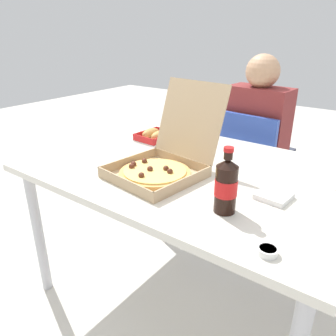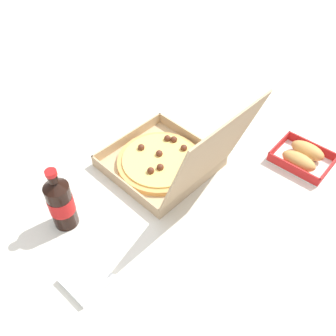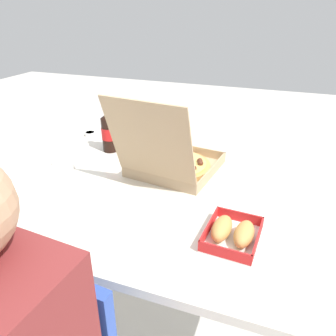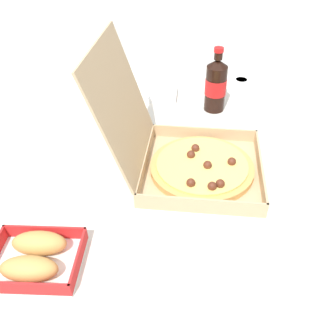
{
  "view_description": "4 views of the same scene",
  "coord_description": "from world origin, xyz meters",
  "px_view_note": "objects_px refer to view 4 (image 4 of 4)",
  "views": [
    {
      "loc": [
        0.72,
        -1.13,
        1.27
      ],
      "look_at": [
        -0.05,
        -0.09,
        0.73
      ],
      "focal_mm": 35.17,
      "sensor_mm": 36.0,
      "label": 1
    },
    {
      "loc": [
        0.65,
        0.38,
        1.65
      ],
      "look_at": [
        -0.04,
        -0.13,
        0.74
      ],
      "focal_mm": 40.2,
      "sensor_mm": 36.0,
      "label": 2
    },
    {
      "loc": [
        -0.44,
        0.99,
        1.34
      ],
      "look_at": [
        -0.06,
        -0.06,
        0.77
      ],
      "focal_mm": 34.72,
      "sensor_mm": 36.0,
      "label": 3
    },
    {
      "loc": [
        -0.84,
        -0.06,
        1.37
      ],
      "look_at": [
        -0.07,
        -0.08,
        0.74
      ],
      "focal_mm": 38.7,
      "sensor_mm": 36.0,
      "label": 4
    }
  ],
  "objects_px": {
    "pizza_box_open": "(189,157)",
    "paper_menu": "(89,87)",
    "cola_bottle": "(216,85)",
    "bread_side_box": "(35,257)",
    "napkin_pile": "(162,94)",
    "dipping_sauce_cup": "(241,81)"
  },
  "relations": [
    {
      "from": "pizza_box_open",
      "to": "paper_menu",
      "type": "height_order",
      "value": "pizza_box_open"
    },
    {
      "from": "cola_bottle",
      "to": "paper_menu",
      "type": "height_order",
      "value": "cola_bottle"
    },
    {
      "from": "pizza_box_open",
      "to": "bread_side_box",
      "type": "bearing_deg",
      "value": 131.82
    },
    {
      "from": "napkin_pile",
      "to": "cola_bottle",
      "type": "bearing_deg",
      "value": -118.43
    },
    {
      "from": "paper_menu",
      "to": "napkin_pile",
      "type": "distance_m",
      "value": 0.3
    },
    {
      "from": "paper_menu",
      "to": "cola_bottle",
      "type": "bearing_deg",
      "value": -92.21
    },
    {
      "from": "pizza_box_open",
      "to": "napkin_pile",
      "type": "distance_m",
      "value": 0.46
    },
    {
      "from": "dipping_sauce_cup",
      "to": "cola_bottle",
      "type": "bearing_deg",
      "value": 145.83
    },
    {
      "from": "pizza_box_open",
      "to": "paper_menu",
      "type": "relative_size",
      "value": 2.23
    },
    {
      "from": "dipping_sauce_cup",
      "to": "napkin_pile",
      "type": "bearing_deg",
      "value": 107.27
    },
    {
      "from": "cola_bottle",
      "to": "paper_menu",
      "type": "xyz_separation_m",
      "value": [
        0.19,
        0.47,
        -0.09
      ]
    },
    {
      "from": "pizza_box_open",
      "to": "napkin_pile",
      "type": "relative_size",
      "value": 4.26
    },
    {
      "from": "bread_side_box",
      "to": "napkin_pile",
      "type": "bearing_deg",
      "value": -20.04
    },
    {
      "from": "pizza_box_open",
      "to": "bread_side_box",
      "type": "relative_size",
      "value": 2.35
    },
    {
      "from": "dipping_sauce_cup",
      "to": "bread_side_box",
      "type": "bearing_deg",
      "value": 145.24
    },
    {
      "from": "cola_bottle",
      "to": "paper_menu",
      "type": "relative_size",
      "value": 1.07
    },
    {
      "from": "bread_side_box",
      "to": "napkin_pile",
      "type": "height_order",
      "value": "bread_side_box"
    },
    {
      "from": "cola_bottle",
      "to": "napkin_pile",
      "type": "bearing_deg",
      "value": 61.57
    },
    {
      "from": "bread_side_box",
      "to": "napkin_pile",
      "type": "relative_size",
      "value": 1.81
    },
    {
      "from": "cola_bottle",
      "to": "dipping_sauce_cup",
      "type": "xyz_separation_m",
      "value": [
        0.2,
        -0.14,
        -0.08
      ]
    },
    {
      "from": "cola_bottle",
      "to": "bread_side_box",
      "type": "bearing_deg",
      "value": 145.07
    },
    {
      "from": "paper_menu",
      "to": "napkin_pile",
      "type": "relative_size",
      "value": 1.91
    }
  ]
}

